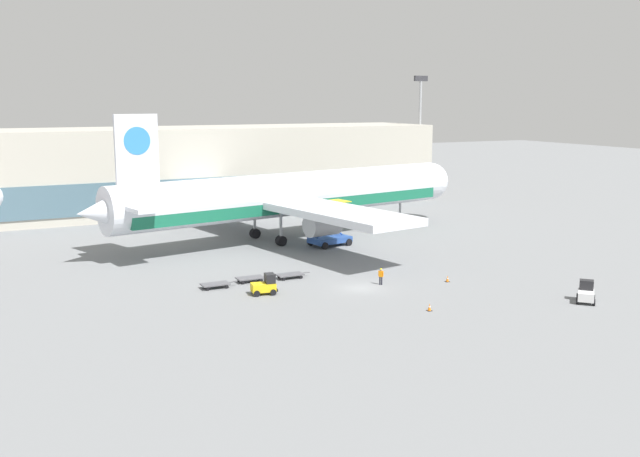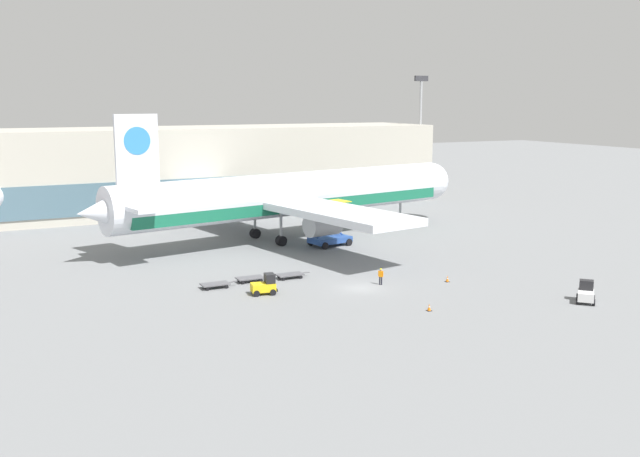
{
  "view_description": "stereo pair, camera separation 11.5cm",
  "coord_description": "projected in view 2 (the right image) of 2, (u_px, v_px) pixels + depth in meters",
  "views": [
    {
      "loc": [
        -34.35,
        -60.17,
        18.56
      ],
      "look_at": [
        1.4,
        12.08,
        4.0
      ],
      "focal_mm": 40.0,
      "sensor_mm": 36.0,
      "label": 1
    },
    {
      "loc": [
        -34.25,
        -60.22,
        18.56
      ],
      "look_at": [
        1.4,
        12.08,
        4.0
      ],
      "focal_mm": 40.0,
      "sensor_mm": 36.0,
      "label": 2
    }
  ],
  "objects": [
    {
      "name": "ground_crew_near",
      "position": [
        381.0,
        275.0,
        72.44
      ],
      "size": [
        0.39,
        0.48,
        1.73
      ],
      "rotation": [
        0.0,
        0.0,
        5.34
      ],
      "color": "black",
      "rests_on": "ground_plane"
    },
    {
      "name": "terminal_building",
      "position": [
        184.0,
        169.0,
        121.5
      ],
      "size": [
        90.0,
        18.2,
        14.0
      ],
      "color": "#BCB7A8",
      "rests_on": "ground_plane"
    },
    {
      "name": "scissor_lift_loader",
      "position": [
        330.0,
        229.0,
        91.81
      ],
      "size": [
        5.66,
        4.18,
        5.74
      ],
      "rotation": [
        0.0,
        0.0,
        0.18
      ],
      "color": "#284C99",
      "rests_on": "ground_plane"
    },
    {
      "name": "baggage_tug_mid",
      "position": [
        586.0,
        293.0,
        66.21
      ],
      "size": [
        2.75,
        2.72,
        2.0
      ],
      "rotation": [
        0.0,
        0.0,
        0.76
      ],
      "color": "silver",
      "rests_on": "ground_plane"
    },
    {
      "name": "baggage_dolly_second",
      "position": [
        250.0,
        278.0,
        73.76
      ],
      "size": [
        3.7,
        1.51,
        0.48
      ],
      "rotation": [
        0.0,
        0.0,
        -0.0
      ],
      "color": "#56565B",
      "rests_on": "ground_plane"
    },
    {
      "name": "airplane_main",
      "position": [
        288.0,
        196.0,
        95.58
      ],
      "size": [
        57.61,
        48.65,
        17.0
      ],
      "rotation": [
        0.0,
        0.0,
        0.18
      ],
      "color": "silver",
      "rests_on": "ground_plane"
    },
    {
      "name": "baggage_dolly_lead",
      "position": [
        215.0,
        284.0,
        71.29
      ],
      "size": [
        3.7,
        1.51,
        0.48
      ],
      "rotation": [
        0.0,
        0.0,
        -0.0
      ],
      "color": "#56565B",
      "rests_on": "ground_plane"
    },
    {
      "name": "traffic_cone_near",
      "position": [
        429.0,
        307.0,
        63.56
      ],
      "size": [
        0.4,
        0.4,
        0.67
      ],
      "color": "black",
      "rests_on": "ground_plane"
    },
    {
      "name": "traffic_cone_far",
      "position": [
        447.0,
        279.0,
        73.72
      ],
      "size": [
        0.4,
        0.4,
        0.65
      ],
      "color": "black",
      "rests_on": "ground_plane"
    },
    {
      "name": "light_mast",
      "position": [
        420.0,
        128.0,
        134.93
      ],
      "size": [
        2.8,
        0.5,
        23.05
      ],
      "color": "#9EA0A5",
      "rests_on": "ground_plane"
    },
    {
      "name": "baggage_dolly_third",
      "position": [
        290.0,
        275.0,
        75.17
      ],
      "size": [
        3.7,
        1.51,
        0.48
      ],
      "rotation": [
        0.0,
        0.0,
        -0.0
      ],
      "color": "#56565B",
      "rests_on": "ground_plane"
    },
    {
      "name": "ground_plane",
      "position": [
        361.0,
        288.0,
        71.35
      ],
      "size": [
        400.0,
        400.0,
        0.0
      ],
      "primitive_type": "plane",
      "color": "slate"
    },
    {
      "name": "baggage_tug_foreground",
      "position": [
        265.0,
        285.0,
        69.0
      ],
      "size": [
        2.64,
        1.96,
        2.0
      ],
      "rotation": [
        0.0,
        0.0,
        -0.16
      ],
      "color": "yellow",
      "rests_on": "ground_plane"
    }
  ]
}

